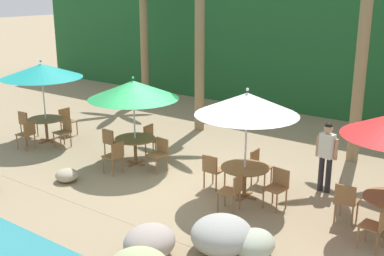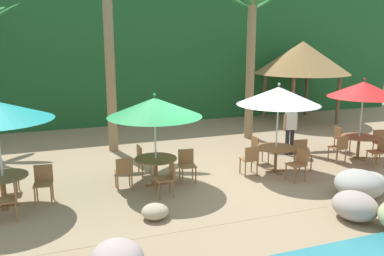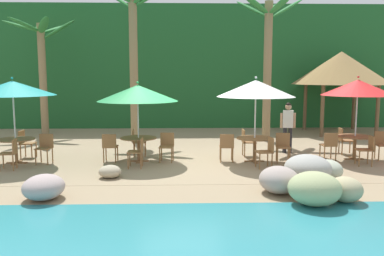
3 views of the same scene
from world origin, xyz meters
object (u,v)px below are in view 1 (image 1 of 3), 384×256
object	(u,v)px
chair_red_left	(346,200)
chair_white_inland	(259,165)
chair_red_right	(378,225)
chair_green_inland	(152,138)
chair_green_seaward	(159,152)
chair_green_left	(111,141)
chair_teal_seaward	(64,130)
umbrella_teal	(41,71)
umbrella_white	(247,104)
chair_white_right	(233,190)
chair_teal_inland	(67,120)
chair_teal_right	(27,133)
palm_tree_second	(200,6)
chair_green_right	(115,155)
dining_table_teal	(46,122)
chair_white_left	(212,169)
chair_white_seaward	(278,185)
waiter_in_white	(326,152)
dining_table_white	(245,172)
dining_table_green	(135,143)
palm_tree_third	(365,29)
umbrella_green	(133,90)

from	to	relation	value
chair_red_left	chair_white_inland	bearing A→B (deg)	162.87
chair_red_right	chair_green_inland	bearing A→B (deg)	166.74
chair_green_seaward	chair_green_left	size ratio (longest dim) A/B	1.00
chair_teal_seaward	umbrella_teal	bearing A→B (deg)	-179.81
umbrella_white	chair_white_right	distance (m)	1.91
chair_green_inland	chair_teal_inland	bearing A→B (deg)	-177.80
chair_green_left	chair_teal_inland	bearing A→B (deg)	164.46
chair_teal_right	chair_white_inland	size ratio (longest dim) A/B	1.00
chair_teal_seaward	chair_red_right	world-z (taller)	same
chair_teal_seaward	palm_tree_second	distance (m)	5.73
umbrella_teal	chair_green_right	size ratio (longest dim) A/B	2.94
chair_teal_right	dining_table_teal	bearing A→B (deg)	103.20
dining_table_teal	chair_white_inland	bearing A→B (deg)	6.97
chair_white_left	chair_red_left	world-z (taller)	same
chair_teal_seaward	chair_white_seaward	distance (m)	7.12
chair_teal_seaward	chair_teal_right	size ratio (longest dim) A/B	1.00
waiter_in_white	chair_red_right	bearing A→B (deg)	-48.27
chair_green_inland	palm_tree_second	bearing A→B (deg)	97.19
chair_green_inland	chair_white_right	world-z (taller)	same
umbrella_teal	chair_white_left	xyz separation A→B (m)	(6.27, -0.05, -1.72)
dining_table_white	chair_red_left	bearing A→B (deg)	2.47
waiter_in_white	palm_tree_second	bearing A→B (deg)	155.23
dining_table_green	palm_tree_second	size ratio (longest dim) A/B	0.18
chair_green_inland	chair_teal_seaward	bearing A→B (deg)	-159.35
chair_green_seaward	chair_green_inland	distance (m)	1.30
dining_table_green	palm_tree_second	distance (m)	5.12
chair_teal_right	chair_white_seaward	world-z (taller)	same
chair_red_left	chair_teal_right	bearing A→B (deg)	-174.18
waiter_in_white	chair_white_inland	bearing A→B (deg)	-159.98
chair_green_seaward	chair_white_right	xyz separation A→B (m)	(2.85, -0.97, 0.00)
chair_teal_inland	palm_tree_third	size ratio (longest dim) A/B	0.16
chair_red_left	chair_green_inland	bearing A→B (deg)	171.63
chair_teal_seaward	palm_tree_second	xyz separation A→B (m)	(2.25, 3.88, 3.57)
chair_teal_right	chair_white_left	distance (m)	6.12
chair_green_inland	umbrella_teal	bearing A→B (deg)	-164.10
umbrella_teal	umbrella_green	distance (m)	3.62
chair_green_right	umbrella_white	world-z (taller)	umbrella_white
chair_green_inland	waiter_in_white	bearing A→B (deg)	4.63
dining_table_teal	dining_table_green	world-z (taller)	same
chair_green_seaward	chair_white_right	bearing A→B (deg)	-18.78
umbrella_green	dining_table_green	bearing A→B (deg)	0.00
dining_table_green	chair_white_seaward	xyz separation A→B (m)	(4.36, -0.17, -0.10)
chair_white_seaward	waiter_in_white	world-z (taller)	waiter_in_white
chair_teal_right	chair_green_inland	xyz separation A→B (m)	(3.28, 1.82, 0.00)
chair_teal_seaward	chair_green_seaward	world-z (taller)	same
umbrella_green	chair_white_right	world-z (taller)	umbrella_green
chair_green_seaward	chair_green_right	xyz separation A→B (m)	(-0.78, -0.85, 0.00)
chair_white_left	umbrella_teal	bearing A→B (deg)	179.58
chair_green_left	chair_white_seaward	size ratio (longest dim) A/B	1.00
chair_teal_inland	chair_teal_right	distance (m)	1.70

